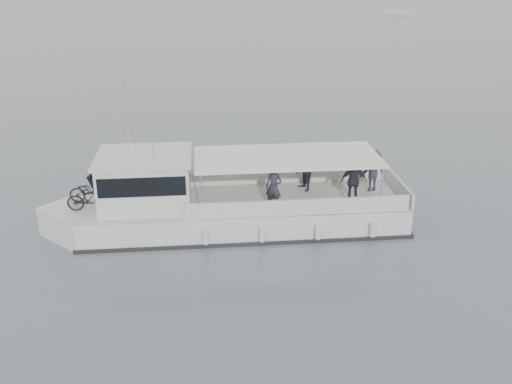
# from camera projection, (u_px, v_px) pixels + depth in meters

# --- Properties ---
(ground) EXTENTS (1400.00, 1400.00, 0.00)m
(ground) POSITION_uv_depth(u_px,v_px,m) (221.00, 229.00, 24.06)
(ground) COLOR #525B61
(ground) RESTS_ON ground
(tour_boat) EXTENTS (15.30, 6.40, 6.39)m
(tour_boat) POSITION_uv_depth(u_px,v_px,m) (212.00, 205.00, 23.75)
(tour_boat) COLOR silver
(tour_boat) RESTS_ON ground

